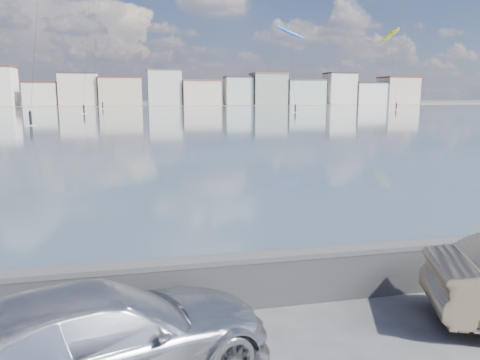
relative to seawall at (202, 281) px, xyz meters
name	(u,v)px	position (x,y,z in m)	size (l,w,h in m)	color
bay_water	(140,115)	(0.00, 88.80, -0.58)	(500.00, 177.00, 0.00)	#32444F
far_shore_strip	(137,105)	(0.00, 197.30, -0.57)	(500.00, 60.00, 0.00)	#4C473D
seawall	(202,281)	(0.00, 0.00, 0.00)	(400.00, 0.36, 1.08)	#28282B
far_buildings	(140,90)	(1.31, 183.30, 5.44)	(240.79, 13.26, 14.60)	white
car_silver	(100,339)	(-1.67, -1.99, 0.13)	(2.00, 4.92, 1.43)	#A7A9AD
kitesurfer_2	(390,36)	(71.63, 118.51, 20.21)	(4.06, 13.38, 23.04)	yellow
kitesurfer_14	(290,34)	(38.71, 110.88, 18.97)	(8.15, 16.15, 22.00)	blue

